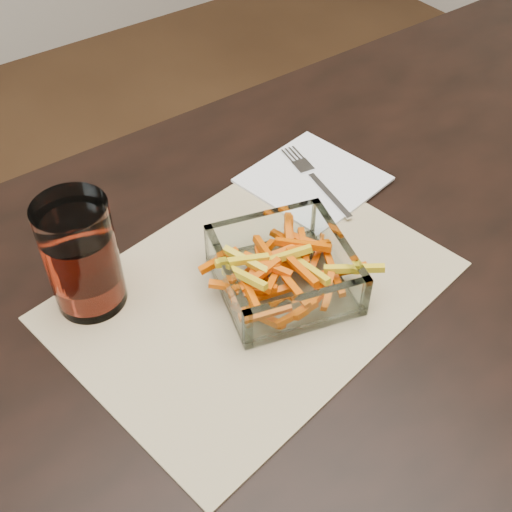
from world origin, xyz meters
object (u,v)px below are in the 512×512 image
at_px(dining_table, 372,313).
at_px(tumbler, 82,259).
at_px(glass_bowl, 284,272).
at_px(fork, 314,178).

height_order(dining_table, tumbler, tumbler).
xyz_separation_m(glass_bowl, fork, (0.16, 0.13, -0.02)).
height_order(dining_table, glass_bowl, glass_bowl).
bearing_deg(glass_bowl, dining_table, -21.22).
relative_size(dining_table, fork, 9.00).
height_order(dining_table, fork, fork).
xyz_separation_m(tumbler, fork, (0.36, 0.01, -0.06)).
xyz_separation_m(dining_table, tumbler, (-0.32, 0.17, 0.16)).
xyz_separation_m(dining_table, fork, (0.04, 0.18, 0.10)).
height_order(glass_bowl, fork, glass_bowl).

